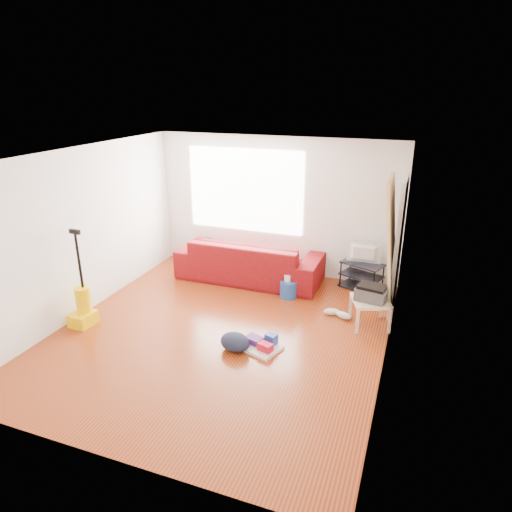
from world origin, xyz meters
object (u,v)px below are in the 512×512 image
(bucket, at_px, (288,297))
(vacuum, at_px, (83,307))
(backpack, at_px, (235,350))
(tv_stand, at_px, (362,275))
(side_table, at_px, (371,304))
(cleaning_tray, at_px, (261,344))
(sofa, at_px, (250,279))

(bucket, height_order, vacuum, vacuum)
(backpack, bearing_deg, vacuum, -157.77)
(backpack, bearing_deg, tv_stand, 82.60)
(side_table, bearing_deg, backpack, -140.70)
(tv_stand, height_order, backpack, tv_stand)
(side_table, bearing_deg, bucket, 160.27)
(tv_stand, xyz_separation_m, bucket, (-1.08, -0.76, -0.25))
(cleaning_tray, distance_m, vacuum, 2.70)
(backpack, bearing_deg, cleaning_tray, 45.64)
(side_table, distance_m, cleaning_tray, 1.73)
(tv_stand, xyz_separation_m, side_table, (0.30, -1.26, 0.10))
(vacuum, bearing_deg, bucket, 39.54)
(vacuum, bearing_deg, tv_stand, 39.10)
(tv_stand, distance_m, cleaning_tray, 2.60)
(cleaning_tray, height_order, backpack, cleaning_tray)
(sofa, xyz_separation_m, cleaning_tray, (0.99, -2.13, 0.06))
(sofa, distance_m, cleaning_tray, 2.35)
(sofa, height_order, cleaning_tray, sofa)
(backpack, xyz_separation_m, vacuum, (-2.36, -0.12, 0.27))
(cleaning_tray, bearing_deg, backpack, -153.70)
(tv_stand, bearing_deg, cleaning_tray, -91.40)
(side_table, height_order, cleaning_tray, side_table)
(cleaning_tray, height_order, vacuum, vacuum)
(sofa, xyz_separation_m, backpack, (0.67, -2.29, 0.00))
(bucket, height_order, cleaning_tray, cleaning_tray)
(side_table, relative_size, bucket, 2.34)
(side_table, bearing_deg, vacuum, -160.23)
(tv_stand, xyz_separation_m, cleaning_tray, (-0.97, -2.40, -0.19))
(sofa, bearing_deg, bucket, 150.68)
(sofa, height_order, side_table, side_table)
(sofa, bearing_deg, tv_stand, -172.15)
(side_table, xyz_separation_m, cleaning_tray, (-1.27, -1.14, -0.29))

